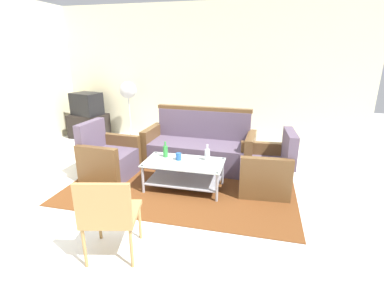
# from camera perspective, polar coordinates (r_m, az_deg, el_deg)

# --- Properties ---
(ground_plane) EXTENTS (14.00, 14.00, 0.00)m
(ground_plane) POSITION_cam_1_polar(r_m,az_deg,el_deg) (3.74, -6.97, -12.27)
(ground_plane) COLOR white
(wall_back) EXTENTS (6.52, 0.12, 2.80)m
(wall_back) POSITION_cam_1_polar(r_m,az_deg,el_deg) (6.19, 2.73, 13.63)
(wall_back) COLOR beige
(wall_back) RESTS_ON ground
(rug) EXTENTS (3.19, 2.20, 0.01)m
(rug) POSITION_cam_1_polar(r_m,az_deg,el_deg) (4.33, -1.71, -7.58)
(rug) COLOR brown
(rug) RESTS_ON ground
(couch) EXTENTS (1.83, 0.82, 0.96)m
(couch) POSITION_cam_1_polar(r_m,az_deg,el_deg) (4.82, 1.49, -0.85)
(couch) COLOR #5B4C60
(couch) RESTS_ON rug
(armchair_left) EXTENTS (0.74, 0.80, 0.85)m
(armchair_left) POSITION_cam_1_polar(r_m,az_deg,el_deg) (4.61, -16.27, -2.86)
(armchair_left) COLOR #5B4C60
(armchair_left) RESTS_ON rug
(armchair_right) EXTENTS (0.75, 0.80, 0.85)m
(armchair_right) POSITION_cam_1_polar(r_m,az_deg,el_deg) (4.15, 14.57, -5.10)
(armchair_right) COLOR #5B4C60
(armchair_right) RESTS_ON rug
(coffee_table) EXTENTS (1.10, 0.60, 0.40)m
(coffee_table) POSITION_cam_1_polar(r_m,az_deg,el_deg) (4.04, -1.61, -5.40)
(coffee_table) COLOR silver
(coffee_table) RESTS_ON rug
(bottle_clear) EXTENTS (0.07, 0.07, 0.23)m
(bottle_clear) POSITION_cam_1_polar(r_m,az_deg,el_deg) (4.01, 3.05, -2.07)
(bottle_clear) COLOR silver
(bottle_clear) RESTS_ON coffee_table
(bottle_green) EXTENTS (0.07, 0.07, 0.23)m
(bottle_green) POSITION_cam_1_polar(r_m,az_deg,el_deg) (4.16, -5.29, -1.41)
(bottle_green) COLOR #2D8C38
(bottle_green) RESTS_ON coffee_table
(cup) EXTENTS (0.08, 0.08, 0.10)m
(cup) POSITION_cam_1_polar(r_m,az_deg,el_deg) (4.04, -2.69, -2.50)
(cup) COLOR #2659A5
(cup) RESTS_ON coffee_table
(tv_stand) EXTENTS (0.80, 0.50, 0.52)m
(tv_stand) POSITION_cam_1_polar(r_m,az_deg,el_deg) (6.90, -19.74, 3.42)
(tv_stand) COLOR black
(tv_stand) RESTS_ON ground
(television) EXTENTS (0.69, 0.58, 0.48)m
(television) POSITION_cam_1_polar(r_m,az_deg,el_deg) (6.80, -20.17, 7.51)
(television) COLOR black
(television) RESTS_ON tv_stand
(pedestal_fan) EXTENTS (0.36, 0.36, 1.27)m
(pedestal_fan) POSITION_cam_1_polar(r_m,az_deg,el_deg) (6.31, -12.55, 9.76)
(pedestal_fan) COLOR #2D2D33
(pedestal_fan) RESTS_ON ground
(wicker_chair) EXTENTS (0.58, 0.58, 0.84)m
(wicker_chair) POSITION_cam_1_polar(r_m,az_deg,el_deg) (2.76, -16.21, -12.86)
(wicker_chair) COLOR #AD844C
(wicker_chair) RESTS_ON ground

